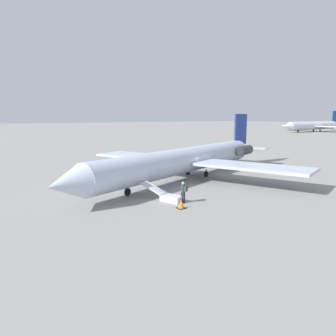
{
  "coord_description": "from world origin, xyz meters",
  "views": [
    {
      "loc": [
        20.92,
        28.94,
        7.01
      ],
      "look_at": [
        3.62,
        2.34,
        1.93
      ],
      "focal_mm": 35.0,
      "sensor_mm": 36.0,
      "label": 1
    }
  ],
  "objects_px": {
    "passenger": "(183,191)",
    "airplane_main": "(189,159)",
    "boarding_stairs": "(168,196)",
    "airplane_far_center": "(314,125)"
  },
  "relations": [
    {
      "from": "passenger",
      "to": "airplane_main",
      "type": "bearing_deg",
      "value": -60.25
    },
    {
      "from": "airplane_main",
      "to": "boarding_stairs",
      "type": "relative_size",
      "value": 8.14
    },
    {
      "from": "airplane_far_center",
      "to": "passenger",
      "type": "height_order",
      "value": "airplane_far_center"
    },
    {
      "from": "airplane_main",
      "to": "airplane_far_center",
      "type": "bearing_deg",
      "value": -173.95
    },
    {
      "from": "airplane_main",
      "to": "boarding_stairs",
      "type": "height_order",
      "value": "airplane_main"
    },
    {
      "from": "airplane_far_center",
      "to": "passenger",
      "type": "xyz_separation_m",
      "value": [
        118.3,
        65.88,
        -1.76
      ]
    },
    {
      "from": "airplane_main",
      "to": "boarding_stairs",
      "type": "bearing_deg",
      "value": 22.45
    },
    {
      "from": "boarding_stairs",
      "to": "passenger",
      "type": "height_order",
      "value": "boarding_stairs"
    },
    {
      "from": "airplane_main",
      "to": "airplane_far_center",
      "type": "height_order",
      "value": "airplane_far_center"
    },
    {
      "from": "boarding_stairs",
      "to": "airplane_main",
      "type": "bearing_deg",
      "value": -67.55
    }
  ]
}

